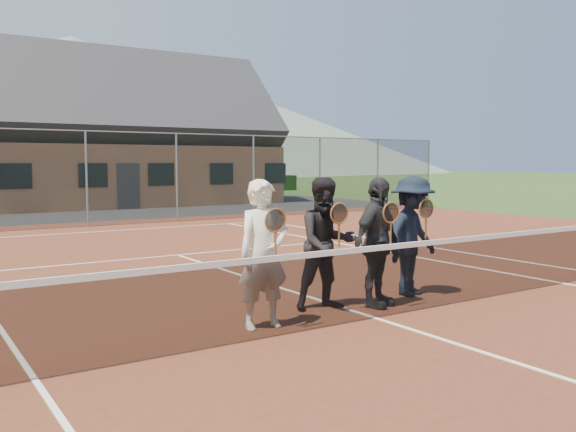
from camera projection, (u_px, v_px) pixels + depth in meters
name	position (u px, v px, depth m)	size (l,w,h in m)	color
ground	(44.00, 213.00, 24.50)	(220.00, 220.00, 0.00)	#294418
court_surface	(375.00, 319.00, 7.83)	(30.00, 30.00, 0.02)	#562819
hill_centre	(73.00, 106.00, 96.95)	(120.00, 120.00, 22.00)	slate
hill_east	(262.00, 137.00, 116.41)	(90.00, 90.00, 14.00)	#596B5F
court_markings	(375.00, 318.00, 7.83)	(11.03, 23.83, 0.01)	white
tennis_net	(376.00, 279.00, 7.79)	(11.68, 0.08, 1.10)	slate
perimeter_fence	(87.00, 179.00, 18.95)	(30.07, 0.07, 3.02)	slate
clubhouse	(110.00, 122.00, 29.67)	(15.60, 8.20, 7.70)	#9E6B4C
tree_c	(29.00, 99.00, 35.92)	(3.20, 3.20, 7.77)	#342113
tree_d	(186.00, 107.00, 41.38)	(3.20, 3.20, 7.77)	#372214
tree_e	(262.00, 111.00, 44.65)	(3.20, 3.20, 7.77)	#361F13
player_a	(264.00, 254.00, 7.32)	(0.69, 0.52, 1.80)	white
player_b	(327.00, 244.00, 8.27)	(1.00, 0.85, 1.80)	black
player_c	(377.00, 242.00, 8.41)	(1.14, 0.76, 1.80)	#242529
player_d	(412.00, 236.00, 9.14)	(1.30, 0.96, 1.80)	black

